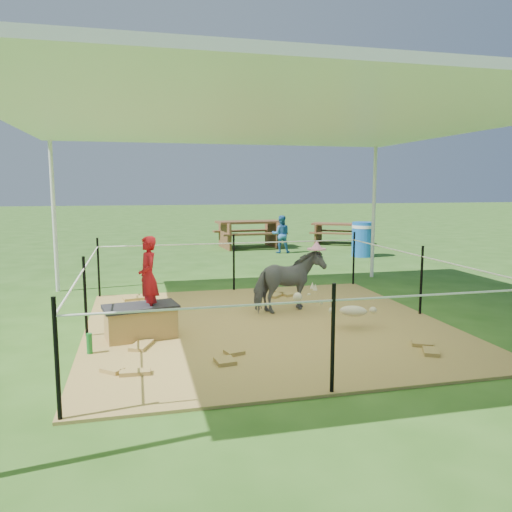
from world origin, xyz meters
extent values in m
plane|color=#2D5919|center=(0.00, 0.00, 0.00)|extent=(90.00, 90.00, 0.00)
cube|color=brown|center=(0.00, 0.00, 0.01)|extent=(4.60, 4.60, 0.03)
cylinder|color=silver|center=(-3.00, 3.00, 1.30)|extent=(0.07, 0.07, 2.60)
cylinder|color=silver|center=(3.00, 3.00, 1.30)|extent=(0.07, 0.07, 2.60)
cube|color=white|center=(0.00, 0.00, 2.64)|extent=(6.30, 6.30, 0.08)
cube|color=white|center=(0.00, 0.00, 2.79)|extent=(3.30, 3.30, 0.22)
cylinder|color=black|center=(-2.25, 2.25, 0.50)|extent=(0.04, 0.04, 1.00)
cylinder|color=black|center=(0.00, 2.25, 0.50)|extent=(0.04, 0.04, 1.00)
cylinder|color=black|center=(2.25, 2.25, 0.50)|extent=(0.04, 0.04, 1.00)
cylinder|color=black|center=(-2.25, 0.00, 0.50)|extent=(0.04, 0.04, 1.00)
cylinder|color=black|center=(2.25, 0.00, 0.50)|extent=(0.04, 0.04, 1.00)
cylinder|color=black|center=(-2.25, -2.25, 0.50)|extent=(0.04, 0.04, 1.00)
cylinder|color=black|center=(0.00, -2.25, 0.50)|extent=(0.04, 0.04, 1.00)
cylinder|color=white|center=(0.00, 2.25, 0.85)|extent=(4.50, 0.02, 0.02)
cylinder|color=white|center=(0.00, -2.25, 0.85)|extent=(4.50, 0.02, 0.02)
cylinder|color=white|center=(2.25, 0.00, 0.85)|extent=(0.02, 4.50, 0.02)
cylinder|color=white|center=(-2.25, 0.00, 0.85)|extent=(0.02, 4.50, 0.02)
cube|color=olive|center=(-1.61, -0.24, 0.21)|extent=(0.86, 0.54, 0.36)
cube|color=black|center=(-1.61, -0.24, 0.41)|extent=(0.92, 0.59, 0.04)
imported|color=#B51119|center=(-1.51, -0.24, 0.87)|extent=(0.29, 0.39, 0.96)
cylinder|color=#1A7529|center=(-2.16, -0.69, 0.14)|extent=(0.07, 0.07, 0.22)
imported|color=#46464B|center=(0.48, 0.56, 0.47)|extent=(1.14, 0.78, 0.88)
cylinder|color=pink|center=(0.48, 0.56, 0.97)|extent=(0.27, 0.27, 0.13)
cylinder|color=blue|center=(4.15, 5.82, 0.45)|extent=(0.64, 0.64, 0.90)
cube|color=#54391C|center=(1.66, 8.38, 0.40)|extent=(2.02, 1.52, 0.81)
cube|color=#55311D|center=(4.62, 8.65, 0.33)|extent=(1.97, 1.82, 0.67)
imported|color=#2D67A8|center=(2.25, 7.00, 0.52)|extent=(0.58, 0.50, 1.04)
camera|label=1|loc=(-1.63, -6.16, 1.82)|focal=35.00mm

